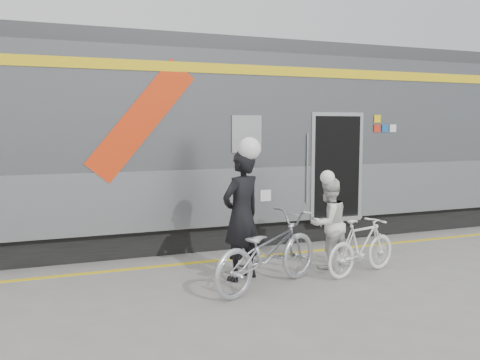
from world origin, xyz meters
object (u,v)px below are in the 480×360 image
bicycle_left (268,251)px  woman (328,223)px  man (242,215)px  bicycle_right (362,246)px

bicycle_left → woman: woman is taller
man → bicycle_left: 0.74m
bicycle_left → bicycle_right: 1.72m
bicycle_left → woman: 1.57m
woman → bicycle_right: size_ratio=0.99×
man → woman: man is taller
man → bicycle_right: 2.04m
woman → bicycle_left: bearing=9.3°
bicycle_left → woman: size_ratio=1.40×
bicycle_left → bicycle_right: bicycle_left is taller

